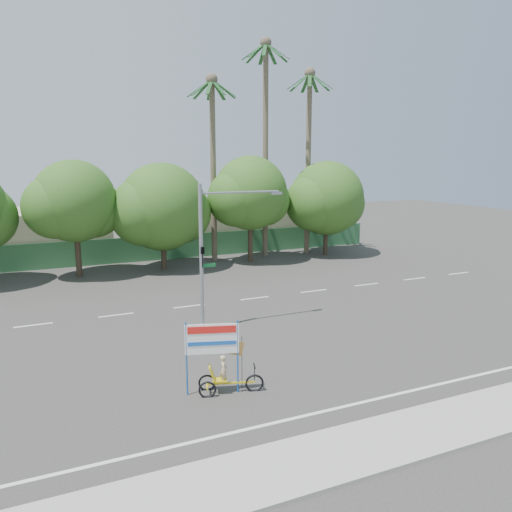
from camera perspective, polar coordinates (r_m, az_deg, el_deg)
name	(u,v)px	position (r m, az deg, el deg)	size (l,w,h in m)	color
ground	(287,350)	(21.91, 3.55, -10.70)	(120.00, 120.00, 0.00)	#33302D
sidewalk_near	(403,436)	(16.27, 16.49, -19.13)	(50.00, 2.40, 0.12)	gray
fence	(166,247)	(41.25, -10.28, 0.98)	(38.00, 0.08, 2.00)	#336B3D
building_left	(31,235)	(44.45, -24.36, 2.19)	(12.00, 8.00, 4.00)	beige
building_right	(237,226)	(47.77, -2.24, 3.49)	(14.00, 8.00, 3.60)	beige
tree_left	(74,204)	(36.24, -20.09, 5.58)	(6.66, 5.60, 8.07)	#473828
tree_center	(161,209)	(37.17, -10.76, 5.26)	(7.62, 6.40, 7.85)	#473828
tree_right	(250,196)	(39.28, -0.73, 6.89)	(6.90, 5.80, 8.36)	#473828
tree_far_right	(326,200)	(42.55, 8.02, 6.31)	(7.38, 6.20, 7.94)	#473828
palm_tall	(266,129)	(41.44, 1.10, 14.34)	(3.73, 3.79, 17.45)	#70604C
palm_mid	(309,143)	(43.23, 6.03, 12.74)	(3.73, 3.79, 15.45)	#70604C
palm_short	(213,149)	(39.69, -4.95, 12.13)	(3.73, 3.79, 14.45)	#70604C
traffic_signal	(208,270)	(23.74, -5.53, -1.62)	(4.72, 1.10, 7.00)	gray
trike_billboard	(220,364)	(17.83, -4.15, -12.21)	(2.64, 1.09, 2.69)	black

